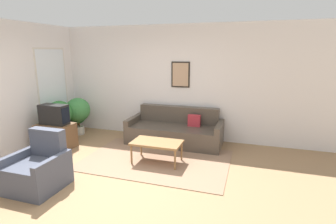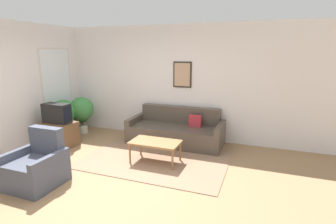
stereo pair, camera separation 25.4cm
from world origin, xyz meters
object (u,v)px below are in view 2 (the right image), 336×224
coffee_table (155,143)px  tv (57,113)px  potted_plant_tall (63,113)px  armchair (37,167)px  couch (176,131)px

coffee_table → tv: size_ratio=1.53×
coffee_table → potted_plant_tall: bearing=167.1°
coffee_table → tv: 2.41m
coffee_table → armchair: armchair is taller
couch → tv: (-2.40, -1.11, 0.48)m
coffee_table → tv: bearing=178.5°
coffee_table → armchair: bearing=-134.7°
coffee_table → armchair: (-1.43, -1.45, -0.09)m
tv → armchair: tv is taller
tv → armchair: (0.95, -1.51, -0.47)m
coffee_table → potted_plant_tall: size_ratio=1.00×
coffee_table → potted_plant_tall: potted_plant_tall is taller
coffee_table → armchair: 2.04m
tv → potted_plant_tall: bearing=120.9°
potted_plant_tall → coffee_table: bearing=-12.9°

